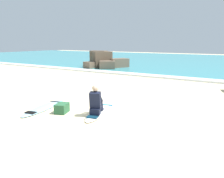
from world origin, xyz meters
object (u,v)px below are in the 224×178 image
(beach_bag, at_px, (62,108))
(surfboard_spare_near, at_px, (45,107))
(surfer_seated, at_px, (96,102))
(surfboard_main, at_px, (100,111))

(beach_bag, bearing_deg, surfboard_spare_near, 175.94)
(surfer_seated, distance_m, beach_bag, 1.23)
(surfer_seated, height_order, surfboard_spare_near, surfer_seated)
(surfer_seated, distance_m, surfboard_spare_near, 2.11)
(surfer_seated, height_order, beach_bag, surfer_seated)
(beach_bag, bearing_deg, surfboard_main, 35.32)
(surfboard_main, height_order, beach_bag, beach_bag)
(surfboard_spare_near, height_order, beach_bag, beach_bag)
(surfboard_main, bearing_deg, beach_bag, -144.68)
(surfboard_spare_near, bearing_deg, surfer_seated, 8.83)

